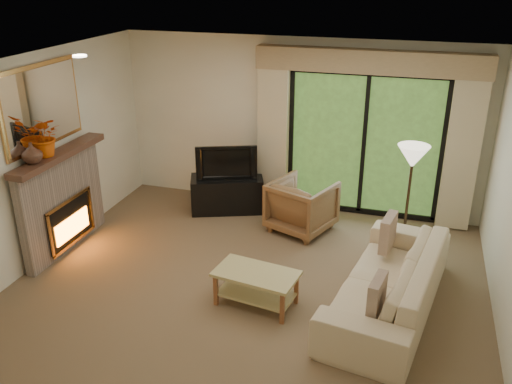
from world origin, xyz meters
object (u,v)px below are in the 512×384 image
(sofa, at_px, (389,281))
(armchair, at_px, (302,206))
(coffee_table, at_px, (256,288))
(media_console, at_px, (227,194))

(sofa, bearing_deg, armchair, -130.82)
(armchair, bearing_deg, coffee_table, 108.53)
(media_console, bearing_deg, armchair, -35.46)
(media_console, relative_size, sofa, 0.45)
(armchair, distance_m, coffee_table, 1.97)
(sofa, height_order, coffee_table, sofa)
(coffee_table, bearing_deg, media_console, 125.38)
(coffee_table, bearing_deg, armchair, 95.86)
(armchair, height_order, sofa, armchair)
(armchair, relative_size, coffee_table, 0.90)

